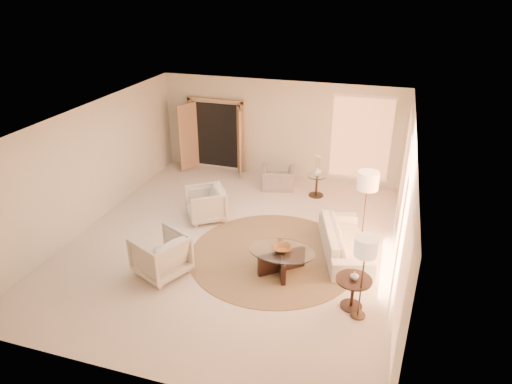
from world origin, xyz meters
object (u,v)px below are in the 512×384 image
(armchair_left, at_px, (206,203))
(floor_lamp_near, at_px, (368,184))
(floor_lamp_far, at_px, (366,250))
(armchair_right, at_px, (161,253))
(bowl, at_px, (282,248))
(side_vase, at_px, (317,171))
(sofa, at_px, (345,241))
(side_table, at_px, (317,183))
(end_vase, at_px, (354,276))
(accent_chair, at_px, (278,175))
(end_table, at_px, (353,288))
(coffee_table, at_px, (282,258))

(armchair_left, bearing_deg, floor_lamp_near, 51.92)
(armchair_left, bearing_deg, floor_lamp_far, 23.19)
(armchair_right, distance_m, floor_lamp_far, 3.96)
(bowl, height_order, side_vase, side_vase)
(floor_lamp_far, relative_size, bowl, 4.25)
(sofa, bearing_deg, floor_lamp_far, 177.79)
(armchair_right, relative_size, floor_lamp_near, 0.52)
(armchair_left, relative_size, floor_lamp_near, 0.49)
(armchair_right, distance_m, bowl, 2.38)
(armchair_right, distance_m, side_vase, 4.98)
(side_table, xyz_separation_m, end_vase, (1.42, -4.34, 0.31))
(accent_chair, distance_m, bowl, 3.97)
(end_table, xyz_separation_m, floor_lamp_far, (0.14, -0.21, 0.93))
(accent_chair, bearing_deg, floor_lamp_far, 105.88)
(end_table, relative_size, side_table, 1.05)
(accent_chair, distance_m, side_vase, 1.17)
(floor_lamp_near, xyz_separation_m, side_vase, (-1.40, 2.32, -0.81))
(floor_lamp_near, bearing_deg, sofa, -134.68)
(armchair_left, height_order, end_table, armchair_left)
(armchair_left, distance_m, accent_chair, 2.55)
(floor_lamp_near, relative_size, bowl, 4.84)
(armchair_left, relative_size, end_table, 1.39)
(floor_lamp_near, xyz_separation_m, end_vase, (0.02, -2.03, -0.86))
(accent_chair, relative_size, side_vase, 3.66)
(sofa, xyz_separation_m, end_vase, (0.34, -1.70, 0.36))
(sofa, xyz_separation_m, floor_lamp_far, (0.48, -1.91, 1.03))
(side_table, height_order, floor_lamp_near, floor_lamp_near)
(side_vase, bearing_deg, accent_chair, 171.42)
(floor_lamp_far, bearing_deg, bowl, 150.67)
(sofa, height_order, floor_lamp_near, floor_lamp_near)
(coffee_table, height_order, floor_lamp_near, floor_lamp_near)
(end_table, xyz_separation_m, floor_lamp_near, (-0.02, 2.03, 1.12))
(accent_chair, distance_m, side_table, 1.13)
(sofa, relative_size, end_vase, 13.80)
(sofa, distance_m, floor_lamp_far, 2.22)
(armchair_left, bearing_deg, end_vase, 24.51)
(sofa, bearing_deg, end_vase, 175.04)
(armchair_right, relative_size, coffee_table, 0.57)
(coffee_table, bearing_deg, floor_lamp_near, 42.75)
(armchair_right, relative_size, side_vase, 3.78)
(armchair_right, xyz_separation_m, floor_lamp_near, (3.70, 2.09, 1.06))
(bowl, bearing_deg, armchair_left, 145.28)
(accent_chair, xyz_separation_m, end_vase, (2.54, -4.51, 0.28))
(armchair_right, height_order, floor_lamp_far, floor_lamp_far)
(armchair_right, distance_m, accent_chair, 4.73)
(sofa, height_order, armchair_right, armchair_right)
(sofa, height_order, coffee_table, sofa)
(armchair_left, xyz_separation_m, floor_lamp_near, (3.73, -0.25, 1.09))
(armchair_right, bearing_deg, coffee_table, 133.63)
(accent_chair, relative_size, coffee_table, 0.55)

